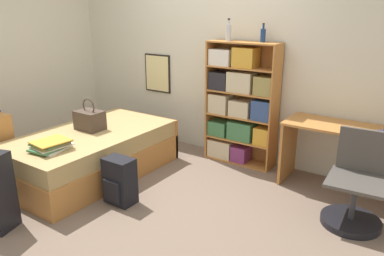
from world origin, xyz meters
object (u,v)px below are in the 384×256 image
bed (93,153)px  bottle_brown (263,35)px  desk (350,147)px  desk_chair (354,196)px  book_stack_on_bed (51,145)px  backpack (120,181)px  bottle_green (229,32)px  bookcase (239,105)px  handbag (90,120)px

bed → bottle_brown: size_ratio=9.07×
bed → bottle_brown: (1.47, 1.34, 1.33)m
desk → desk_chair: size_ratio=1.59×
bottle_brown → desk: (1.11, -0.16, -1.07)m
book_stack_on_bed → backpack: 0.78m
bottle_brown → backpack: size_ratio=0.45×
book_stack_on_bed → bottle_brown: size_ratio=1.86×
bottle_green → bottle_brown: size_ratio=1.23×
bottle_brown → book_stack_on_bed: bearing=-124.9°
book_stack_on_bed → backpack: size_ratio=0.83×
bed → desk_chair: size_ratio=2.27×
bed → book_stack_on_bed: bearing=-79.4°
bed → book_stack_on_bed: book_stack_on_bed is taller
bookcase → desk: 1.37m
bookcase → desk: bookcase is taller
handbag → bottle_brown: bearing=39.2°
desk → bottle_green: bearing=177.1°
bookcase → bed: bearing=-133.6°
bottle_green → desk: (1.51, -0.08, -1.08)m
bottle_green → bottle_brown: 0.41m
bed → bottle_brown: 2.39m
book_stack_on_bed → bottle_brown: 2.58m
bookcase → backpack: 1.76m
bottle_brown → bookcase: bearing=-169.3°
desk → backpack: (-1.82, -1.51, -0.28)m
bookcase → backpack: size_ratio=3.18×
bottle_brown → desk_chair: bottle_brown is taller
bottle_green → bed: bearing=-130.6°
bed → backpack: bearing=-23.7°
book_stack_on_bed → desk_chair: bearing=24.5°
desk_chair → desk: bearing=108.5°
book_stack_on_bed → desk: 3.04m
handbag → book_stack_on_bed: size_ratio=0.95×
desk_chair → backpack: size_ratio=1.79×
bookcase → bottle_green: bearing=-165.7°
bed → bottle_green: 2.13m
desk → book_stack_on_bed: bearing=-144.0°
desk_chair → backpack: (-2.01, -0.93, -0.02)m
bottle_green → backpack: bearing=-101.1°
bottle_brown → desk_chair: bearing=-29.6°
handbag → desk: size_ratio=0.28×
book_stack_on_bed → bottle_green: 2.34m
bed → handbag: bearing=142.6°
bookcase → backpack: bearing=-106.0°
book_stack_on_bed → bottle_green: bottle_green is taller
handbag → desk_chair: bearing=10.6°
desk_chair → backpack: bearing=-155.1°
bed → book_stack_on_bed: (0.11, -0.61, 0.31)m
bed → backpack: (0.76, -0.33, -0.02)m
backpack → desk_chair: bearing=24.9°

